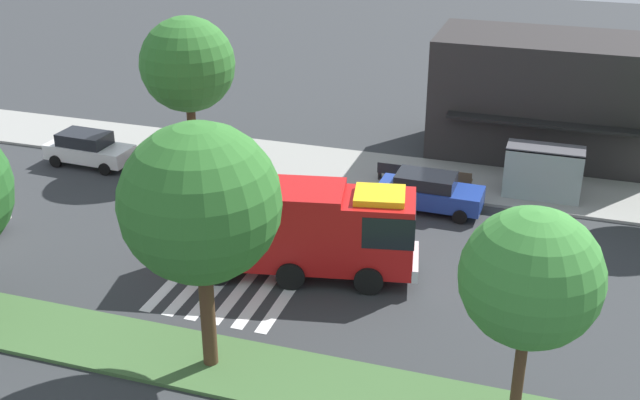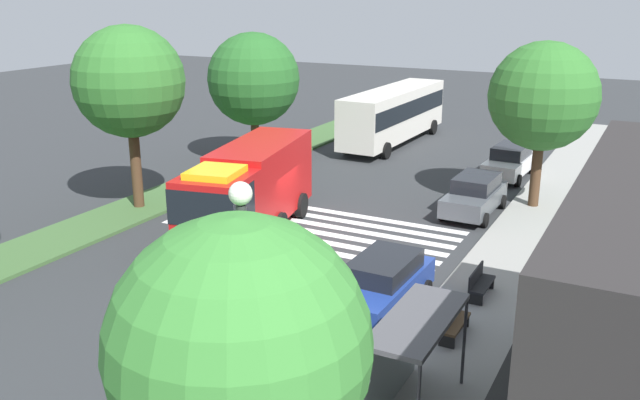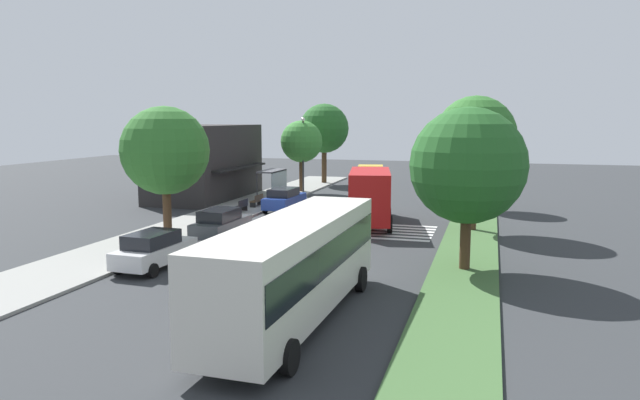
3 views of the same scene
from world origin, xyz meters
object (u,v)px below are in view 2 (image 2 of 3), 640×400
(fire_truck, at_px, (247,190))
(bench_near_shelter, at_px, (452,321))
(transit_bus, at_px, (394,112))
(median_tree_far_west, at_px, (253,79))
(sidewalk_tree_far_west, at_px, (543,97))
(bench_west_of_shelter, at_px, (480,283))
(parked_car_west, at_px, (510,161))
(parked_car_mid, at_px, (475,195))
(parked_car_east, at_px, (382,284))
(sidewalk_tree_west, at_px, (240,347))
(bus_stop_shelter, at_px, (403,342))
(street_lamp, at_px, (246,355))
(median_tree_west, at_px, (129,82))

(fire_truck, distance_m, bench_near_shelter, 10.78)
(transit_bus, distance_m, median_tree_far_west, 10.25)
(median_tree_far_west, bearing_deg, sidewalk_tree_far_west, 84.88)
(bench_west_of_shelter, bearing_deg, parked_car_west, -170.78)
(parked_car_mid, bearing_deg, bench_near_shelter, 13.58)
(transit_bus, bearing_deg, bench_west_of_shelter, -150.21)
(parked_car_east, distance_m, sidewalk_tree_west, 11.76)
(parked_car_west, xyz_separation_m, parked_car_mid, (6.98, -0.00, 0.01))
(parked_car_east, xyz_separation_m, sidewalk_tree_west, (10.90, 2.20, 3.85))
(parked_car_mid, relative_size, transit_bus, 0.38)
(parked_car_mid, relative_size, bus_stop_shelter, 1.29)
(bench_near_shelter, relative_size, street_lamp, 0.23)
(fire_truck, relative_size, bench_west_of_shelter, 5.88)
(bench_near_shelter, height_order, sidewalk_tree_far_west, sidewalk_tree_far_west)
(street_lamp, bearing_deg, bus_stop_shelter, 172.47)
(street_lamp, relative_size, sidewalk_tree_far_west, 0.92)
(street_lamp, bearing_deg, parked_car_east, -169.95)
(bus_stop_shelter, bearing_deg, sidewalk_tree_far_west, -179.01)
(bench_west_of_shelter, relative_size, median_tree_west, 0.20)
(transit_bus, relative_size, median_tree_west, 1.44)
(bench_near_shelter, height_order, bench_west_of_shelter, same)
(transit_bus, distance_m, sidewalk_tree_west, 35.42)
(parked_car_east, distance_m, sidewalk_tree_far_west, 13.75)
(fire_truck, height_order, parked_car_mid, fire_truck)
(bench_west_of_shelter, height_order, sidewalk_tree_far_west, sidewalk_tree_far_west)
(bus_stop_shelter, bearing_deg, parked_car_east, -152.42)
(bus_stop_shelter, distance_m, median_tree_west, 19.17)
(street_lamp, distance_m, median_tree_west, 21.44)
(street_lamp, xyz_separation_m, median_tree_west, (-14.59, -15.63, 1.66))
(sidewalk_tree_far_west, relative_size, sidewalk_tree_west, 1.13)
(street_lamp, distance_m, sidewalk_tree_far_west, 23.07)
(sidewalk_tree_far_west, bearing_deg, parked_car_east, -9.68)
(bench_west_of_shelter, bearing_deg, street_lamp, -3.38)
(fire_truck, relative_size, bench_near_shelter, 5.88)
(street_lamp, height_order, median_tree_far_west, median_tree_far_west)
(parked_car_east, xyz_separation_m, bench_west_of_shelter, (-2.21, 2.53, -0.30))
(fire_truck, distance_m, bus_stop_shelter, 12.81)
(median_tree_far_west, bearing_deg, fire_truck, 31.34)
(parked_car_east, xyz_separation_m, median_tree_west, (-4.44, -13.83, 4.90))
(bench_west_of_shelter, height_order, median_tree_west, median_tree_west)
(bus_stop_shelter, bearing_deg, parked_car_west, -173.67)
(parked_car_west, distance_m, bus_stop_shelter, 22.74)
(bench_near_shelter, bearing_deg, street_lamp, -4.47)
(transit_bus, distance_m, bus_stop_shelter, 29.69)
(fire_truck, height_order, parked_car_east, fire_truck)
(parked_car_west, bearing_deg, parked_car_east, 2.86)
(parked_car_mid, relative_size, median_tree_far_west, 0.62)
(street_lamp, height_order, sidewalk_tree_west, street_lamp)
(sidewalk_tree_west, bearing_deg, fire_truck, -146.78)
(fire_truck, height_order, transit_bus, fire_truck)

